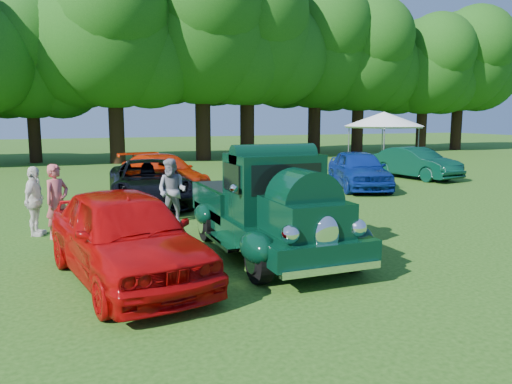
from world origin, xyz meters
name	(u,v)px	position (x,y,z in m)	size (l,w,h in m)	color
ground	(275,265)	(0.00, 0.00, 0.00)	(120.00, 120.00, 0.00)	#204911
hero_pickup	(269,210)	(0.26, 0.94, 0.90)	(2.47, 5.30, 2.07)	black
red_convertible	(126,235)	(-2.74, 0.17, 0.79)	(1.87, 4.66, 1.59)	#AF0708
back_car_black	(149,183)	(-1.11, 7.50, 0.72)	(2.38, 5.17, 1.44)	black
back_car_orange	(162,174)	(-0.21, 9.90, 0.70)	(1.97, 4.85, 1.41)	red
back_car_blue	(359,169)	(7.11, 8.09, 0.76)	(1.79, 4.44, 1.51)	navy
back_car_green	(416,163)	(11.35, 9.94, 0.70)	(1.49, 4.28, 1.41)	black
spectator_pink	(57,201)	(-3.83, 3.82, 0.87)	(0.63, 0.41, 1.73)	#C65155
spectator_grey	(172,191)	(-0.99, 4.57, 0.85)	(0.83, 0.65, 1.71)	gray
spectator_white	(34,201)	(-4.33, 4.28, 0.83)	(0.97, 0.40, 1.65)	white
canopy_tent	(384,119)	(12.00, 13.37, 2.64)	(4.74, 4.74, 3.04)	white
tree_line	(117,42)	(-0.06, 24.00, 7.32)	(64.36, 11.36, 12.42)	black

